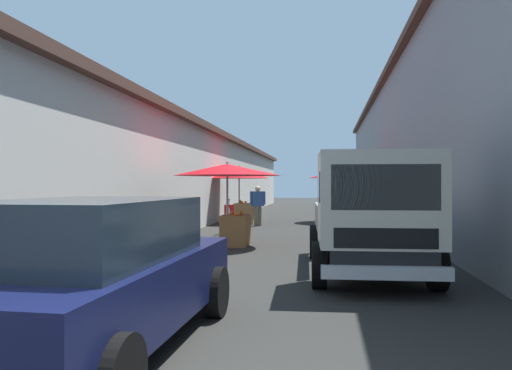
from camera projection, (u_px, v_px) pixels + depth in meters
The scene contains 10 objects.
ground at pixel (294, 235), 15.52m from camera, with size 90.00×90.00×0.00m, color #282826.
building_left_whitewash at pixel (115, 175), 18.75m from camera, with size 49.80×7.50×3.91m.
building_right_concrete at pixel (503, 140), 16.75m from camera, with size 49.80×7.50×6.27m.
fruit_stall_near_left at pixel (343, 178), 20.61m from camera, with size 2.84×2.84×2.31m.
fruit_stall_near_right at pixel (229, 180), 12.62m from camera, with size 2.77×2.77×2.21m.
fruit_stall_mid_lane at pixel (240, 179), 20.23m from camera, with size 2.46×2.46×2.43m.
hatchback_car at pixel (93, 274), 4.66m from camera, with size 3.95×2.00×1.45m.
delivery_truck at pixel (371, 218), 8.06m from camera, with size 4.99×2.13×2.08m.
vendor_by_crates at pixel (258, 203), 18.85m from camera, with size 0.37×0.58×1.55m.
parked_scooter at pixel (228, 222), 15.16m from camera, with size 1.69×0.45×1.14m.
Camera 1 is at (-2.04, -1.01, 1.59)m, focal length 34.21 mm.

